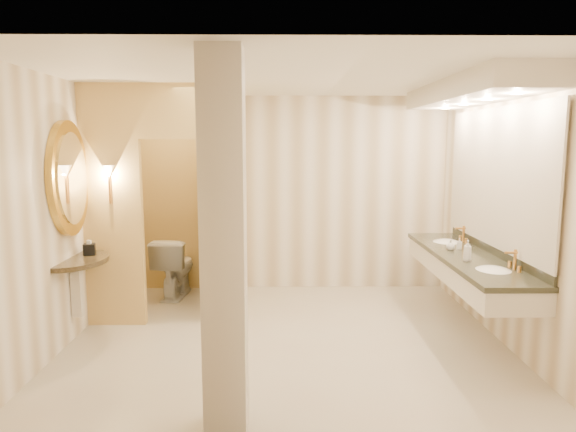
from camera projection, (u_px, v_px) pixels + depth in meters
The scene contains 16 objects.
floor at pixel (286, 339), 5.42m from camera, with size 4.50×4.50×0.00m, color beige.
ceiling at pixel (286, 77), 5.04m from camera, with size 4.50×4.50×0.00m, color white.
wall_back at pixel (285, 194), 7.21m from camera, with size 4.50×0.02×2.70m, color white.
wall_front at pixel (289, 256), 3.25m from camera, with size 4.50×0.02×2.70m, color white.
wall_left at pixel (65, 213), 5.20m from camera, with size 0.02×4.00×2.70m, color white.
wall_right at pixel (505, 213), 5.26m from camera, with size 0.02×4.00×2.70m, color white.
toilet_closet at pixel (192, 199), 6.18m from camera, with size 1.50×1.55×2.70m.
wall_sconce at pixel (109, 173), 5.58m from camera, with size 0.14×0.14×0.42m.
vanity at pixel (473, 184), 5.40m from camera, with size 0.75×2.74×2.09m.
console_shelf at pixel (70, 214), 5.26m from camera, with size 0.90×0.90×1.90m.
pillar at pixel (224, 245), 3.59m from camera, with size 0.30×0.30×2.70m, color beige.
tissue_box at pixel (89, 249), 5.47m from camera, with size 0.12×0.12×0.12m, color black.
toilet at pixel (175, 267), 6.91m from camera, with size 0.45×0.79×0.81m, color white.
soap_bottle_a at pixel (459, 244), 5.76m from camera, with size 0.06×0.06×0.12m, color beige.
soap_bottle_b at pixel (451, 245), 5.69m from camera, with size 0.09×0.09×0.12m, color silver.
soap_bottle_c at pixel (467, 251), 5.17m from camera, with size 0.08×0.08×0.22m, color #C6B28C.
Camera 1 is at (-0.05, -5.18, 2.06)m, focal length 32.00 mm.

